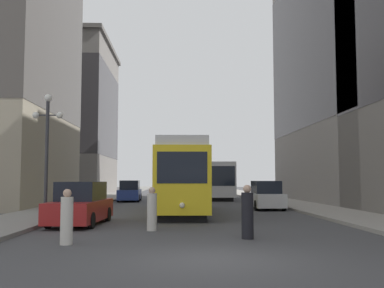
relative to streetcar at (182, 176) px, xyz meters
name	(u,v)px	position (x,y,z in m)	size (l,w,h in m)	color
ground_plane	(211,259)	(0.49, -14.95, -2.10)	(200.00, 200.00, 0.00)	#424244
sidewalk_left	(114,196)	(-7.47, 25.05, -2.03)	(3.46, 120.00, 0.15)	gray
sidewalk_right	(253,195)	(8.45, 25.05, -2.03)	(3.46, 120.00, 0.15)	gray
streetcar	(182,176)	(0.00, 0.00, 0.00)	(2.82, 12.93, 3.89)	black
transit_bus	(216,179)	(3.59, 18.09, -0.15)	(2.71, 11.77, 3.45)	black
parked_car_left_near	(81,205)	(-4.44, -6.51, -1.26)	(2.09, 5.08, 1.82)	black
parked_car_left_mid	(130,192)	(-4.44, 13.48, -1.26)	(1.98, 4.71, 1.82)	black
parked_car_right_far	(266,196)	(5.42, 2.78, -1.26)	(1.91, 4.26, 1.82)	black
pedestrian_crossing_near	(152,210)	(-1.27, -8.94, -1.34)	(0.37, 0.37, 1.63)	beige
pedestrian_crossing_far	(67,219)	(-3.60, -12.43, -1.34)	(0.37, 0.37, 1.64)	beige
pedestrian_on_sidewalk	(247,214)	(1.97, -11.33, -1.29)	(0.39, 0.39, 1.75)	black
lamp_post_left_near	(47,137)	(-6.34, -5.17, 1.80)	(1.41, 0.36, 5.73)	#333338
building_left_corner	(49,117)	(-17.06, 32.42, 8.01)	(16.33, 17.34, 19.67)	slate
building_right_midblock	(363,48)	(15.38, 10.29, 10.88)	(11.00, 22.55, 25.20)	gray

